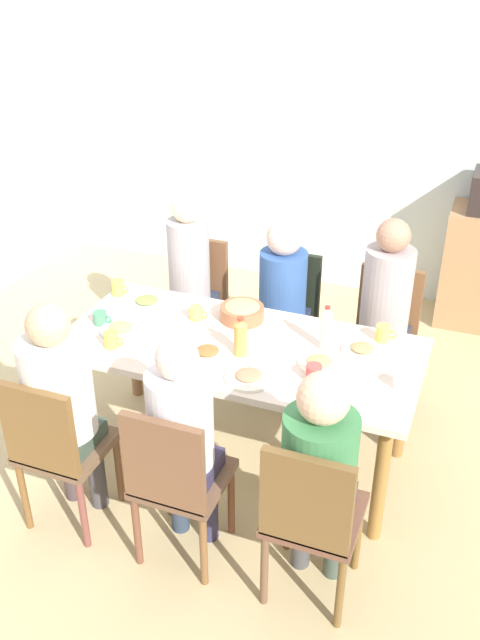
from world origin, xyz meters
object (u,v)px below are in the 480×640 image
chair_0 (285,314)px  cup_1 (185,355)px  chair_5 (175,478)px  chair_2 (311,515)px  bottle_0 (326,329)px  person_0 (282,292)px  cup_6 (197,313)px  cup_7 (402,382)px  chair_4 (384,332)px  cup_2 (101,318)px  cup_0 (383,333)px  chair_1 (56,445)px  person_4 (385,304)px  person_2 (319,465)px  plate_4 (362,350)px  dining_table (240,358)px  plate_2 (208,352)px  bowl_0 (242,311)px  person_1 (60,395)px  plate_5 (249,377)px  person_5 (182,431)px  cup_4 (112,340)px  cup_3 (118,288)px  plate_0 (320,363)px  bottle_1 (241,337)px  plate_3 (121,329)px  cup_5 (314,373)px  chair_3 (195,298)px  person_3 (188,273)px

chair_0 → cup_1: 1.12m
chair_5 → chair_2: bearing=0.0°
bottle_0 → person_0: bearing=125.6°
cup_6 → cup_7: bearing=-12.4°
chair_4 → cup_2: bearing=-148.5°
cup_2 → cup_0: bearing=14.3°
chair_1 → person_4: 2.00m
person_2 → plate_4: 0.88m
dining_table → cup_7: (0.86, -0.09, 0.12)m
dining_table → cup_6: size_ratio=17.15×
person_0 → cup_7: person_0 is taller
chair_2 → chair_5: same height
chair_0 → plate_2: (-0.12, -0.96, 0.25)m
cup_6 → bowl_0: bearing=21.4°
dining_table → person_0: person_0 is taller
cup_6 → plate_4: bearing=-0.5°
person_4 → plate_4: 0.56m
person_1 → plate_5: (0.79, 0.44, 0.02)m
chair_0 → person_5: 1.55m
cup_4 → cup_3: bearing=116.5°
plate_0 → plate_4: size_ratio=1.03×
chair_4 → cup_0: (0.06, -0.50, 0.28)m
cup_3 → bottle_1: size_ratio=0.50×
person_1 → bowl_0: bearing=61.1°
plate_5 → bottle_0: bottle_0 is taller
person_2 → plate_3: 1.43m
bottle_0 → person_1: bearing=-141.4°
cup_7 → dining_table: bearing=173.8°
plate_4 → cup_3: size_ratio=1.98×
person_5 → cup_4: 0.77m
cup_5 → person_5: bearing=-130.0°
chair_3 → person_3: size_ratio=0.71×
plate_4 → bottle_0: 0.22m
plate_2 → cup_4: bearing=-167.6°
bottle_1 → cup_6: bearing=144.7°
bowl_0 → cup_3: bowl_0 is taller
person_1 → cup_2: (-0.17, 0.66, 0.04)m
chair_0 → cup_3: chair_0 is taller
plate_5 → chair_2: bearing=-48.0°
person_0 → cup_7: size_ratio=10.52×
cup_4 → bottle_0: bearing=20.1°
person_1 → person_3: 1.44m
chair_4 → plate_3: size_ratio=3.90×
chair_3 → cup_1: size_ratio=7.80×
person_2 → plate_0: 0.71m
person_1 → plate_3: (-0.02, 0.62, 0.02)m
cup_3 → chair_4: bearing=19.6°
person_3 → plate_4: size_ratio=5.95×
person_5 → plate_0: person_5 is taller
bottle_1 → chair_5: bearing=-92.9°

